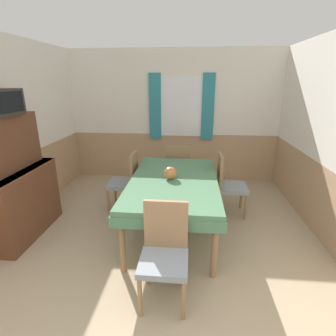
# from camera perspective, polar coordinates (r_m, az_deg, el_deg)

# --- Properties ---
(wall_back) EXTENTS (4.58, 0.10, 2.60)m
(wall_back) POSITION_cam_1_polar(r_m,az_deg,el_deg) (5.43, 1.35, 11.15)
(wall_back) COLOR white
(wall_back) RESTS_ON ground_plane
(dining_table) EXTENTS (1.17, 1.98, 0.77)m
(dining_table) POSITION_cam_1_polar(r_m,az_deg,el_deg) (3.51, 1.28, -3.93)
(dining_table) COLOR #4C7A56
(dining_table) RESTS_ON ground_plane
(chair_left_far) EXTENTS (0.44, 0.44, 0.95)m
(chair_left_far) POSITION_cam_1_polar(r_m,az_deg,el_deg) (4.21, -8.96, -2.52)
(chair_left_far) COLOR #93704C
(chair_left_far) RESTS_ON ground_plane
(chair_head_window) EXTENTS (0.44, 0.44, 0.95)m
(chair_head_window) POSITION_cam_1_polar(r_m,az_deg,el_deg) (4.68, 2.30, -0.14)
(chair_head_window) COLOR #93704C
(chair_head_window) RESTS_ON ground_plane
(chair_right_far) EXTENTS (0.44, 0.44, 0.95)m
(chair_right_far) POSITION_cam_1_polar(r_m,az_deg,el_deg) (4.13, 12.85, -3.21)
(chair_right_far) COLOR #93704C
(chair_right_far) RESTS_ON ground_plane
(chair_head_near) EXTENTS (0.44, 0.44, 0.95)m
(chair_head_near) POSITION_cam_1_polar(r_m,az_deg,el_deg) (2.54, -0.75, -17.51)
(chair_head_near) COLOR #93704C
(chair_head_near) RESTS_ON ground_plane
(sideboard) EXTENTS (0.46, 1.17, 1.60)m
(sideboard) POSITION_cam_1_polar(r_m,az_deg,el_deg) (3.94, -29.92, -3.72)
(sideboard) COLOR brown
(sideboard) RESTS_ON ground_plane
(vase) EXTENTS (0.17, 0.17, 0.17)m
(vase) POSITION_cam_1_polar(r_m,az_deg,el_deg) (3.44, 0.51, -1.11)
(vase) COLOR #B26B38
(vase) RESTS_ON dining_table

